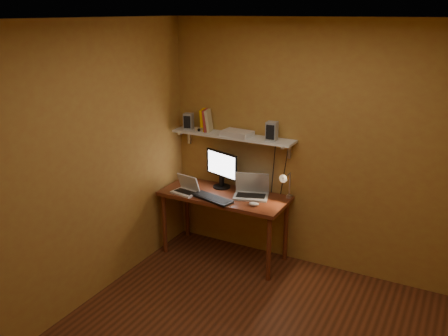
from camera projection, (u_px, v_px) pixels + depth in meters
The scene contains 14 objects.
room at pixel (257, 204), 3.50m from camera, with size 3.44×3.24×2.64m.
desk at pixel (224, 201), 5.19m from camera, with size 1.40×0.60×0.75m.
wall_shelf at pixel (233, 136), 5.13m from camera, with size 1.40×0.25×0.21m.
monitor at pixel (222, 168), 5.29m from camera, with size 0.45×0.25×0.42m.
laptop at pixel (251, 190), 5.09m from camera, with size 0.42×0.36×0.26m.
netbook at pixel (186, 188), 5.19m from camera, with size 0.30×0.24×0.20m.
keyboard at pixel (212, 198), 5.01m from camera, with size 0.48×0.16×0.03m, color black.
mouse at pixel (254, 204), 4.85m from camera, with size 0.11×0.07×0.04m, color silver.
desk_lamp at pixel (286, 183), 4.91m from camera, with size 0.09×0.23×0.38m.
speaker_left at pixel (189, 121), 5.36m from camera, with size 0.10×0.10×0.18m, color gray.
speaker_right at pixel (272, 131), 4.88m from camera, with size 0.11×0.11×0.19m, color gray.
books at pixel (206, 120), 5.25m from camera, with size 0.16×0.17×0.24m.
shelf_camera at pixel (200, 130), 5.24m from camera, with size 0.09×0.04×0.05m.
router at pixel (237, 133), 5.08m from camera, with size 0.32×0.21×0.05m, color silver.
Camera 1 is at (1.30, -2.97, 2.66)m, focal length 38.00 mm.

